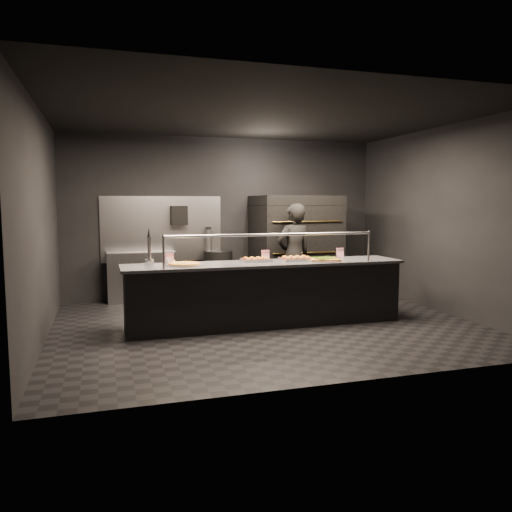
% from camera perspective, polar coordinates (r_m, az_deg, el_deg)
% --- Properties ---
extents(room, '(6.04, 6.00, 3.00)m').
position_cam_1_polar(room, '(7.22, 0.85, 3.86)').
color(room, black).
rests_on(room, ground).
extents(service_counter, '(4.10, 0.78, 1.37)m').
position_cam_1_polar(service_counter, '(7.29, 1.13, -4.28)').
color(service_counter, black).
rests_on(service_counter, ground).
extents(pizza_oven, '(1.50, 1.23, 1.91)m').
position_cam_1_polar(pizza_oven, '(9.40, 4.47, 1.12)').
color(pizza_oven, black).
rests_on(pizza_oven, ground).
extents(prep_shelf, '(1.20, 0.35, 0.90)m').
position_cam_1_polar(prep_shelf, '(9.25, -12.92, -2.31)').
color(prep_shelf, '#99999E').
rests_on(prep_shelf, ground).
extents(towel_dispenser, '(0.30, 0.20, 0.35)m').
position_cam_1_polar(towel_dispenser, '(9.30, -8.80, 4.62)').
color(towel_dispenser, black).
rests_on(towel_dispenser, room).
extents(fire_extinguisher, '(0.14, 0.14, 0.51)m').
position_cam_1_polar(fire_extinguisher, '(9.43, -5.45, 1.70)').
color(fire_extinguisher, '#B2B2B7').
rests_on(fire_extinguisher, room).
extents(beer_tap, '(0.13, 0.19, 0.52)m').
position_cam_1_polar(beer_tap, '(7.07, -12.09, 0.21)').
color(beer_tap, silver).
rests_on(beer_tap, service_counter).
extents(round_pizza, '(0.51, 0.51, 0.03)m').
position_cam_1_polar(round_pizza, '(6.96, -8.15, -0.91)').
color(round_pizza, silver).
rests_on(round_pizza, service_counter).
extents(slider_tray_a, '(0.45, 0.35, 0.07)m').
position_cam_1_polar(slider_tray_a, '(7.33, 0.03, -0.42)').
color(slider_tray_a, silver).
rests_on(slider_tray_a, service_counter).
extents(slider_tray_b, '(0.46, 0.35, 0.07)m').
position_cam_1_polar(slider_tray_b, '(7.46, 4.59, -0.30)').
color(slider_tray_b, silver).
rests_on(slider_tray_b, service_counter).
extents(square_pizza, '(0.54, 0.54, 0.05)m').
position_cam_1_polar(square_pizza, '(7.48, 7.79, -0.40)').
color(square_pizza, silver).
rests_on(square_pizza, service_counter).
extents(condiment_jar, '(0.13, 0.05, 0.09)m').
position_cam_1_polar(condiment_jar, '(7.06, -9.88, -0.64)').
color(condiment_jar, silver).
rests_on(condiment_jar, service_counter).
extents(tent_cards, '(2.80, 0.04, 0.15)m').
position_cam_1_polar(tent_cards, '(7.49, 0.60, 0.10)').
color(tent_cards, white).
rests_on(tent_cards, service_counter).
extents(trash_bin, '(0.53, 0.53, 0.89)m').
position_cam_1_polar(trash_bin, '(9.35, -4.33, -2.12)').
color(trash_bin, black).
rests_on(trash_bin, ground).
extents(worker, '(0.72, 0.55, 1.77)m').
position_cam_1_polar(worker, '(8.46, 4.34, 0.01)').
color(worker, black).
rests_on(worker, ground).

